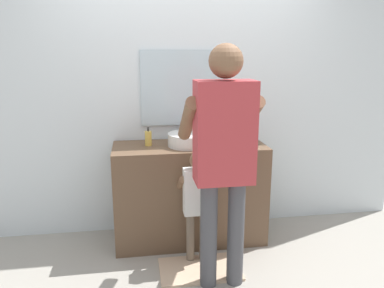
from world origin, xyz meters
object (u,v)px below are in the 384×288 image
object	(u,v)px
soap_bottle	(148,138)
child_toddler	(197,198)
toothbrush_cup	(232,138)
adult_parent	(223,148)

from	to	relation	value
soap_bottle	child_toddler	bearing A→B (deg)	-50.81
toothbrush_cup	child_toddler	size ratio (longest dim) A/B	0.22
child_toddler	adult_parent	world-z (taller)	adult_parent
adult_parent	toothbrush_cup	bearing A→B (deg)	70.46
toothbrush_cup	child_toddler	xyz separation A→B (m)	(-0.39, -0.40, -0.39)
toothbrush_cup	adult_parent	distance (m)	0.77
soap_bottle	adult_parent	size ratio (longest dim) A/B	0.09
child_toddler	adult_parent	bearing A→B (deg)	-67.76
soap_bottle	adult_parent	distance (m)	0.91
soap_bottle	child_toddler	size ratio (longest dim) A/B	0.18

